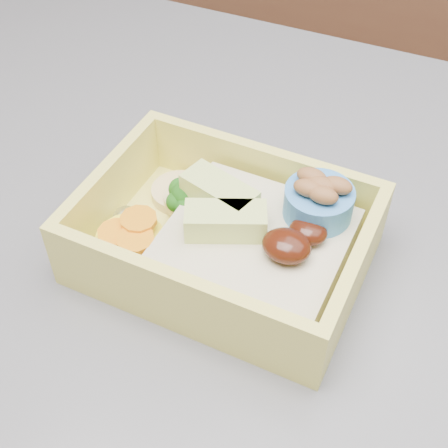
% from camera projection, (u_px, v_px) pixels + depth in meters
% --- Properties ---
extents(bento_box, '(0.20, 0.15, 0.07)m').
position_uv_depth(bento_box, '(233.00, 237.00, 0.45)').
color(bento_box, '#EEE462').
rests_on(bento_box, island).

